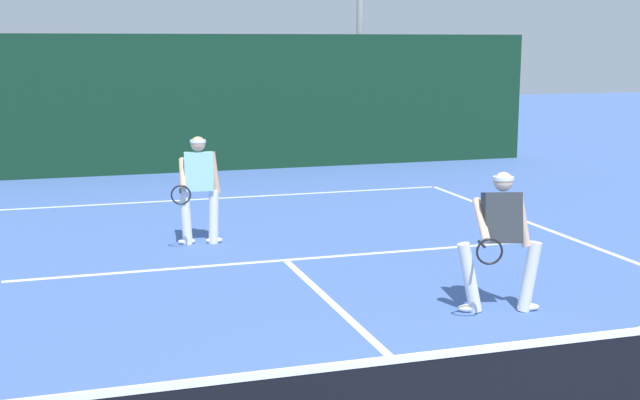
{
  "coord_description": "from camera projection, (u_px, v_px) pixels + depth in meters",
  "views": [
    {
      "loc": [
        -3.05,
        -5.0,
        3.06
      ],
      "look_at": [
        0.26,
        5.67,
        1.0
      ],
      "focal_mm": 48.33,
      "sensor_mm": 36.0,
      "label": 1
    }
  ],
  "objects": [
    {
      "name": "court_line_centre",
      "position": [
        365.0,
        334.0,
        9.14
      ],
      "size": [
        0.1,
        6.4,
        0.01
      ],
      "primitive_type": "cube",
      "color": "white",
      "rests_on": "ground_plane"
    },
    {
      "name": "court_line_service",
      "position": [
        285.0,
        260.0,
        12.23
      ],
      "size": [
        7.6,
        0.1,
        0.01
      ],
      "primitive_type": "cube",
      "color": "white",
      "rests_on": "ground_plane"
    },
    {
      "name": "tennis_ball",
      "position": [
        640.0,
        329.0,
        9.19
      ],
      "size": [
        0.07,
        0.07,
        0.07
      ],
      "primitive_type": "sphere",
      "color": "#D1E033",
      "rests_on": "ground_plane"
    },
    {
      "name": "court_line_baseline_far",
      "position": [
        218.0,
        198.0,
        17.05
      ],
      "size": [
        9.33,
        0.1,
        0.01
      ],
      "primitive_type": "cube",
      "color": "white",
      "rests_on": "ground_plane"
    },
    {
      "name": "player_far",
      "position": [
        199.0,
        185.0,
        13.06
      ],
      "size": [
        0.85,
        0.91,
        1.66
      ],
      "rotation": [
        0.0,
        0.0,
        3.02
      ],
      "color": "silver",
      "rests_on": "ground_plane"
    },
    {
      "name": "player_near",
      "position": [
        501.0,
        236.0,
        9.74
      ],
      "size": [
        1.04,
        0.89,
        1.63
      ],
      "rotation": [
        0.0,
        0.0,
        2.9
      ],
      "color": "silver",
      "rests_on": "ground_plane"
    },
    {
      "name": "back_fence_windscreen",
      "position": [
        188.0,
        104.0,
        20.24
      ],
      "size": [
        17.54,
        0.12,
        3.24
      ],
      "primitive_type": "cube",
      "color": "#0F311E",
      "rests_on": "ground_plane"
    }
  ]
}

